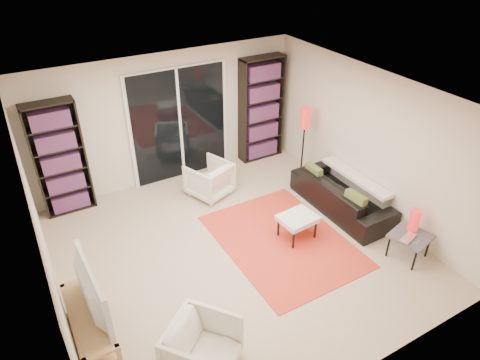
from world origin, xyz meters
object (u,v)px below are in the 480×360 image
Objects in this scene: sofa at (342,195)px; armchair_front at (203,349)px; floor_lamp at (305,125)px; tv_stand at (91,327)px; ottoman at (298,219)px; bookshelf_right at (261,109)px; side_table at (410,237)px; armchair_back at (209,179)px; bookshelf_left at (60,159)px.

armchair_front is at bearing 115.25° from sofa.
sofa is 1.48m from floor_lamp.
tv_stand is 3.28m from ottoman.
bookshelf_right is 3.35× the size of side_table.
armchair_front is (-3.19, -3.92, -0.72)m from bookshelf_right.
bookshelf_right is at bearing -174.48° from armchair_back.
sofa is (4.36, 0.65, 0.02)m from tv_stand.
side_table is at bearing -86.46° from bookshelf_right.
ottoman is (-0.92, -2.56, -0.71)m from bookshelf_right.
armchair_back is at bearing 39.99° from tv_stand.
armchair_front is 2.65m from ottoman.
armchair_back reaches higher than ottoman.
armchair_back is 2.01m from floor_lamp.
bookshelf_right is 2.81m from ottoman.
side_table is at bearing -90.84° from floor_lamp.
bookshelf_left is 3.07m from tv_stand.
bookshelf_right is 3.56× the size of ottoman.
armchair_back is (2.61, 2.19, 0.05)m from tv_stand.
bookshelf_left is 1.56× the size of tv_stand.
bookshelf_left is 3.85m from bookshelf_right.
floor_lamp is (0.04, 2.67, 0.71)m from side_table.
bookshelf_right is 1.90m from armchair_back.
armchair_back is at bearing 48.61° from sofa.
bookshelf_left is 3.11× the size of side_table.
bookshelf_right reaches higher than sofa.
tv_stand reaches higher than side_table.
ottoman is 0.42× the size of floor_lamp.
bookshelf_right reaches higher than floor_lamp.
armchair_back is (-1.75, 1.53, 0.03)m from sofa.
ottoman is (-1.11, -0.25, 0.06)m from sofa.
armchair_back is at bearing -18.77° from bookshelf_left.
tv_stand is at bearing 170.06° from side_table.
armchair_front is 0.51× the size of floor_lamp.
ottoman and side_table have the same top height.
tv_stand is 1.37m from armchair_front.
floor_lamp is at bearing -4.01° from sofa.
tv_stand is 0.65× the size of sofa.
floor_lamp is (1.19, 1.50, 0.73)m from ottoman.
armchair_back is at bearing 109.83° from ottoman.
bookshelf_right reaches higher than tv_stand.
bookshelf_right reaches higher than bookshelf_left.
side_table is (3.42, 0.18, 0.03)m from armchair_front.
bookshelf_right is 5.18m from tv_stand.
floor_lamp reaches higher than armchair_front.
bookshelf_right is 1.09m from floor_lamp.
bookshelf_left is 2.70× the size of armchair_front.
bookshelf_left is 3.30× the size of ottoman.
bookshelf_left is at bearing 137.53° from side_table.
armchair_front is 1.22× the size of ottoman.
bookshelf_left reaches higher than armchair_front.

